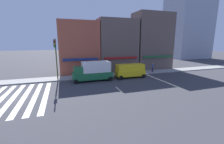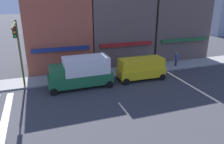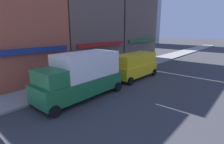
{
  "view_description": "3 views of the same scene",
  "coord_description": "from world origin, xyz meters",
  "px_view_note": "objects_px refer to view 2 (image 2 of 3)",
  "views": [
    {
      "loc": [
        5.44,
        -18.34,
        6.2
      ],
      "look_at": [
        13.2,
        4.7,
        1.2
      ],
      "focal_mm": 24.0,
      "sensor_mm": 36.0,
      "label": 1
    },
    {
      "loc": [
        6.26,
        -15.23,
        8.7
      ],
      "look_at": [
        13.2,
        4.7,
        1.2
      ],
      "focal_mm": 35.0,
      "sensor_mm": 36.0,
      "label": 2
    },
    {
      "loc": [
        2.75,
        -4.19,
        4.56
      ],
      "look_at": [
        13.2,
        4.7,
        1.2
      ],
      "focal_mm": 28.0,
      "sensor_mm": 36.0,
      "label": 3
    }
  ],
  "objects_px": {
    "van_yellow": "(141,68)",
    "traffic_signal": "(18,45)",
    "box_truck_green": "(81,72)",
    "pedestrian_blue_shirt": "(176,59)"
  },
  "relations": [
    {
      "from": "traffic_signal",
      "to": "box_truck_green",
      "type": "relative_size",
      "value": 1.06
    },
    {
      "from": "traffic_signal",
      "to": "van_yellow",
      "type": "xyz_separation_m",
      "value": [
        11.86,
        -0.72,
        -3.18
      ]
    },
    {
      "from": "traffic_signal",
      "to": "box_truck_green",
      "type": "height_order",
      "value": "traffic_signal"
    },
    {
      "from": "traffic_signal",
      "to": "van_yellow",
      "type": "relative_size",
      "value": 1.31
    },
    {
      "from": "traffic_signal",
      "to": "pedestrian_blue_shirt",
      "type": "xyz_separation_m",
      "value": [
        17.94,
        1.63,
        -3.39
      ]
    },
    {
      "from": "van_yellow",
      "to": "pedestrian_blue_shirt",
      "type": "bearing_deg",
      "value": 22.31
    },
    {
      "from": "van_yellow",
      "to": "traffic_signal",
      "type": "bearing_deg",
      "value": 177.73
    },
    {
      "from": "box_truck_green",
      "to": "van_yellow",
      "type": "relative_size",
      "value": 1.23
    },
    {
      "from": "pedestrian_blue_shirt",
      "to": "van_yellow",
      "type": "bearing_deg",
      "value": -61.33
    },
    {
      "from": "traffic_signal",
      "to": "pedestrian_blue_shirt",
      "type": "relative_size",
      "value": 3.72
    }
  ]
}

